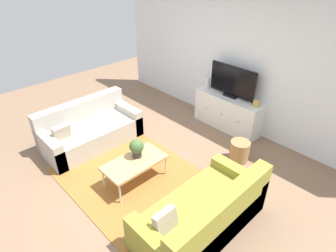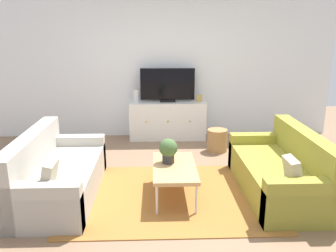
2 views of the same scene
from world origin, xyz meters
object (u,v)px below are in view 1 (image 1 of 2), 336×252
Objects in this scene: potted_plant at (137,147)px; wicker_basket at (239,151)px; coffee_table at (135,163)px; mantel_clock at (257,103)px; flat_screen_tv at (232,82)px; couch_left_side at (89,130)px; tv_console at (228,112)px; glass_vase at (207,83)px; couch_right_side at (205,217)px.

potted_plant reaches higher than wicker_basket.
potted_plant is 0.82× the size of wicker_basket.
coffee_table is 2.62× the size of wicker_basket.
potted_plant is at bearing -119.91° from wicker_basket.
mantel_clock is 0.34× the size of wicker_basket.
flat_screen_tv reaches higher than potted_plant.
flat_screen_tv is at bearing 58.10° from couch_left_side.
coffee_table is 0.70× the size of tv_console.
glass_vase reaches higher than couch_left_side.
couch_left_side is 4.79× the size of wicker_basket.
glass_vase is (0.90, 2.37, 0.56)m from couch_left_side.
glass_vase is at bearing 180.00° from mantel_clock.
flat_screen_tv is at bearing 90.00° from tv_console.
potted_plant reaches higher than tv_console.
glass_vase reaches higher than tv_console.
flat_screen_tv is (1.49, 2.39, 0.75)m from couch_left_side.
couch_left_side reaches higher than tv_console.
flat_screen_tv is at bearing 1.94° from glass_vase.
couch_left_side is 1.80× the size of flat_screen_tv.
mantel_clock reaches higher than couch_left_side.
coffee_table is 7.61× the size of mantel_clock.
mantel_clock is (2.08, 2.37, 0.51)m from couch_left_side.
flat_screen_tv is at bearing 136.26° from wicker_basket.
coffee_table is at bearing -103.76° from mantel_clock.
tv_console is at bearing -90.00° from flat_screen_tv.
couch_right_side is 1.71m from wicker_basket.
mantel_clock is (1.18, 0.00, -0.05)m from glass_vase.
tv_console is 1.41× the size of flat_screen_tv.
flat_screen_tv is (0.07, 2.34, 0.44)m from potted_plant.
mantel_clock is at bearing 106.73° from wicker_basket.
potted_plant is at bearing 2.25° from couch_left_side.
flat_screen_tv is 0.62m from glass_vase.
couch_right_side reaches higher than tv_console.
potted_plant is (-0.07, 0.11, 0.20)m from coffee_table.
couch_left_side and couch_right_side have the same top height.
wicker_basket is at bearing -43.00° from tv_console.
wicker_basket is at bearing 63.63° from coffee_table.
potted_plant is at bearing -77.47° from glass_vase.
mantel_clock is at bearing 74.01° from potted_plant.
couch_right_side is 2.87m from flat_screen_tv.
potted_plant is 1.83m from wicker_basket.
glass_vase is (-0.59, 0.00, 0.47)m from tv_console.
couch_right_side is 3.14m from glass_vase.
couch_right_side is 1.27× the size of tv_console.
glass_vase is at bearing 151.53° from wicker_basket.
mantel_clock is (0.66, 2.32, 0.20)m from potted_plant.
glass_vase is at bearing 180.00° from tv_console.
flat_screen_tv is at bearing 178.06° from mantel_clock.
wicker_basket is at bearing -43.74° from flat_screen_tv.
couch_left_side is 1.27× the size of tv_console.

